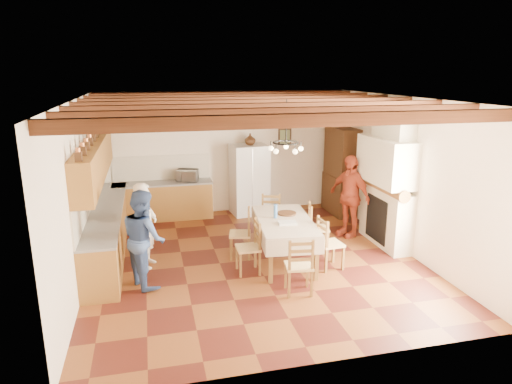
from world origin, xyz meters
TOP-DOWN VIEW (x-y plane):
  - floor at (0.00, 0.00)m, footprint 6.00×6.50m
  - ceiling at (0.00, 0.00)m, footprint 6.00×6.50m
  - wall_back at (0.00, 3.26)m, footprint 6.00×0.02m
  - wall_front at (0.00, -3.26)m, footprint 6.00×0.02m
  - wall_left at (-3.01, 0.00)m, footprint 0.02×6.50m
  - wall_right at (3.01, 0.00)m, footprint 0.02×6.50m
  - ceiling_beams at (0.00, 0.00)m, footprint 6.00×6.30m
  - lower_cabinets_left at (-2.70, 1.05)m, footprint 0.60×4.30m
  - lower_cabinets_back at (-1.55, 2.95)m, footprint 2.30×0.60m
  - countertop_left at (-2.70, 1.05)m, footprint 0.62×4.30m
  - countertop_back at (-1.55, 2.95)m, footprint 2.34×0.62m
  - backsplash_left at (-2.98, 1.05)m, footprint 0.03×4.30m
  - backsplash_back at (-1.55, 3.23)m, footprint 2.30×0.03m
  - upper_cabinets at (-2.83, 1.05)m, footprint 0.35×4.20m
  - fireplace at (2.72, 0.20)m, footprint 0.56×1.60m
  - wall_picture at (1.55, 3.23)m, footprint 0.34×0.03m
  - refrigerator at (0.55, 2.90)m, footprint 0.93×0.79m
  - hutch at (2.75, 2.41)m, footprint 0.51×1.19m
  - dining_table at (0.52, -0.19)m, footprint 1.17×1.99m
  - chandelier at (0.52, -0.19)m, footprint 0.47×0.47m
  - chair_left_near at (-0.23, -0.50)m, footprint 0.41×0.43m
  - chair_left_far at (-0.23, 0.23)m, footprint 0.48×0.50m
  - chair_right_near at (1.25, -0.64)m, footprint 0.44×0.46m
  - chair_right_far at (1.35, 0.20)m, footprint 0.49×0.50m
  - chair_end_near at (0.39, -1.43)m, footprint 0.47×0.45m
  - chair_end_far at (0.57, 0.97)m, footprint 0.53×0.52m
  - person_man at (-1.95, 0.21)m, footprint 0.50×0.64m
  - person_woman_blue at (-1.99, -0.54)m, footprint 0.87×0.97m
  - person_woman_red at (2.27, 0.85)m, footprint 0.82×1.12m
  - microwave at (-0.96, 2.95)m, footprint 0.58×0.47m
  - fridge_vase at (0.58, 2.90)m, footprint 0.31×0.31m

SIDE VIEW (x-z plane):
  - floor at x=0.00m, z-range -0.02..0.00m
  - lower_cabinets_left at x=-2.70m, z-range 0.00..0.86m
  - lower_cabinets_back at x=-1.55m, z-range 0.00..0.86m
  - chair_left_near at x=-0.23m, z-range 0.00..0.96m
  - chair_left_far at x=-0.23m, z-range 0.00..0.96m
  - chair_right_near at x=1.25m, z-range 0.00..0.96m
  - chair_right_far at x=1.35m, z-range 0.00..0.96m
  - chair_end_near at x=0.39m, z-range 0.00..0.96m
  - chair_end_far at x=0.57m, z-range 0.00..0.96m
  - dining_table at x=0.52m, z-range 0.33..1.16m
  - person_man at x=-1.95m, z-range 0.00..1.57m
  - person_woman_blue at x=-1.99m, z-range 0.00..1.63m
  - refrigerator at x=0.55m, z-range 0.00..1.73m
  - countertop_left at x=-2.70m, z-range 0.86..0.90m
  - countertop_back at x=-1.55m, z-range 0.86..0.90m
  - person_woman_red at x=2.27m, z-range 0.00..1.77m
  - microwave at x=-0.96m, z-range 0.90..1.17m
  - hutch at x=2.75m, z-range 0.00..2.14m
  - backsplash_left at x=-2.98m, z-range 0.90..1.50m
  - backsplash_back at x=-1.55m, z-range 0.90..1.50m
  - fireplace at x=2.72m, z-range 0.00..2.80m
  - wall_back at x=0.00m, z-range 0.00..3.00m
  - wall_front at x=0.00m, z-range 0.00..3.00m
  - wall_left at x=-3.01m, z-range 0.00..3.00m
  - wall_right at x=3.01m, z-range 0.00..3.00m
  - upper_cabinets at x=-2.83m, z-range 1.50..2.20m
  - wall_picture at x=1.55m, z-range 1.64..2.06m
  - fridge_vase at x=0.58m, z-range 1.73..2.00m
  - chandelier at x=0.52m, z-range 2.23..2.27m
  - ceiling_beams at x=0.00m, z-range 2.83..2.99m
  - ceiling at x=0.00m, z-range 3.00..3.02m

